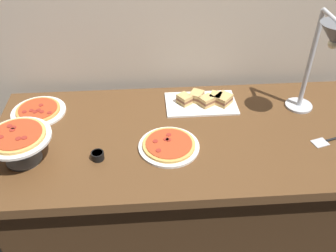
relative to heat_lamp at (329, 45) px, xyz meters
The scene contains 10 objects.
ground_plane 1.32m from the heat_lamp, behind, with size 8.00×8.00×0.00m, color #4C443D.
back_wall 0.75m from the heat_lamp, 143.68° to the left, with size 4.40×0.04×2.40m, color #B7A893.
buffet_table 1.00m from the heat_lamp, behind, with size 1.90×0.84×0.76m.
heat_lamp is the anchor object (origin of this frame).
pizza_plate_front 0.83m from the heat_lamp, 167.78° to the right, with size 0.28×0.28×0.03m.
pizza_plate_center 1.43m from the heat_lamp, behind, with size 0.28×0.28×0.03m.
pizza_plate_raised_stand 1.40m from the heat_lamp, behind, with size 0.28×0.28×0.15m.
sandwich_platter 0.66m from the heat_lamp, 159.80° to the left, with size 0.37×0.23×0.06m.
sauce_cup_near 1.12m from the heat_lamp, 168.68° to the right, with size 0.06×0.06×0.04m.
serving_spatula 0.45m from the heat_lamp, 77.87° to the right, with size 0.17×0.08×0.01m.
Camera 1 is at (-0.21, -1.39, 1.89)m, focal length 39.82 mm.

